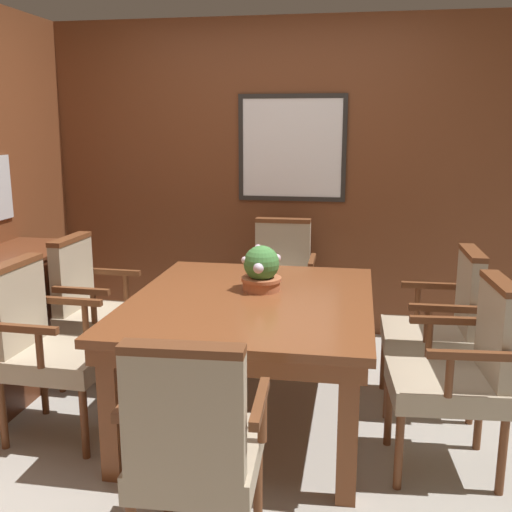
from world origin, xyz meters
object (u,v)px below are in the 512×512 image
(chair_right_far, at_px, (442,322))
(chair_left_near, at_px, (45,341))
(sideboard_cabinet, at_px, (7,323))
(dining_table, at_px, (251,313))
(chair_left_far, at_px, (95,304))
(chair_head_near, at_px, (194,443))
(chair_right_near, at_px, (463,368))
(chair_head_far, at_px, (280,279))
(potted_plant, at_px, (261,269))

(chair_right_far, bearing_deg, chair_left_near, -73.20)
(chair_right_far, bearing_deg, sideboard_cabinet, -87.35)
(dining_table, relative_size, chair_left_far, 1.61)
(dining_table, xyz_separation_m, sideboard_cabinet, (-1.61, 0.19, -0.21))
(chair_head_near, bearing_deg, chair_right_near, -143.39)
(dining_table, height_order, chair_left_near, chair_left_near)
(chair_head_far, relative_size, potted_plant, 3.70)
(chair_left_near, distance_m, chair_right_near, 2.13)
(chair_left_far, distance_m, potted_plant, 1.18)
(chair_left_near, bearing_deg, chair_head_near, -127.30)
(chair_right_far, xyz_separation_m, chair_left_far, (-2.15, -0.01, 0.00))
(dining_table, relative_size, chair_head_near, 1.61)
(chair_head_near, bearing_deg, dining_table, -92.62)
(chair_head_far, height_order, chair_right_near, same)
(chair_head_near, distance_m, chair_right_far, 1.88)
(chair_head_near, xyz_separation_m, sideboard_cabinet, (-1.61, 1.38, -0.10))
(chair_right_near, xyz_separation_m, potted_plant, (-1.05, 0.47, 0.32))
(chair_left_far, relative_size, sideboard_cabinet, 0.74)
(chair_head_near, height_order, chair_left_near, same)
(dining_table, height_order, chair_head_far, chair_head_far)
(chair_head_far, bearing_deg, chair_head_near, -90.76)
(dining_table, bearing_deg, chair_right_near, -16.26)
(chair_head_far, xyz_separation_m, chair_right_near, (1.07, -1.50, 0.00))
(chair_head_near, distance_m, chair_left_far, 1.90)
(chair_right_near, relative_size, chair_right_far, 1.00)
(chair_head_near, distance_m, sideboard_cabinet, 2.13)
(dining_table, relative_size, potted_plant, 5.97)
(sideboard_cabinet, bearing_deg, chair_left_far, 18.06)
(dining_table, distance_m, potted_plant, 0.27)
(dining_table, xyz_separation_m, chair_right_far, (1.07, 0.36, -0.11))
(chair_right_far, relative_size, sideboard_cabinet, 0.74)
(potted_plant, bearing_deg, chair_right_far, 11.29)
(chair_head_near, bearing_deg, chair_left_far, -57.64)
(chair_head_near, xyz_separation_m, chair_left_near, (-1.06, 0.87, 0.00))
(chair_left_near, relative_size, chair_right_far, 1.00)
(chair_head_near, height_order, chair_left_far, same)
(chair_head_far, bearing_deg, potted_plant, -89.48)
(chair_left_near, height_order, chair_right_near, same)
(chair_head_far, distance_m, chair_left_far, 1.38)
(chair_right_near, bearing_deg, chair_left_near, -94.03)
(chair_head_near, bearing_deg, chair_right_far, -127.10)
(chair_left_near, relative_size, sideboard_cabinet, 0.74)
(chair_head_near, height_order, potted_plant, potted_plant)
(chair_head_near, distance_m, chair_left_near, 1.37)
(chair_head_near, relative_size, sideboard_cabinet, 0.74)
(potted_plant, relative_size, sideboard_cabinet, 0.20)
(dining_table, bearing_deg, chair_head_far, 89.69)
(chair_right_near, height_order, chair_right_far, same)
(chair_left_far, height_order, sideboard_cabinet, chair_left_far)
(chair_right_near, relative_size, potted_plant, 3.70)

